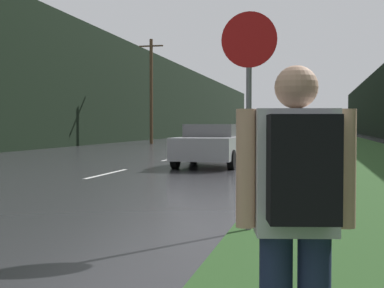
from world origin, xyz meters
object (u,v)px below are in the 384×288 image
at_px(stop_sign, 249,96).
at_px(car_passing_near, 211,145).
at_px(hitchhiker_with_backpack, 297,212).
at_px(car_oncoming, 218,133).
at_px(car_passing_far, 271,134).

relative_size(stop_sign, car_passing_near, 0.67).
relative_size(hitchhiker_with_backpack, car_oncoming, 0.36).
height_order(stop_sign, hitchhiker_with_backpack, stop_sign).
relative_size(stop_sign, car_passing_far, 0.61).
bearing_deg(car_passing_far, stop_sign, 94.07).
bearing_deg(car_passing_far, hitchhiker_with_backpack, 94.69).
bearing_deg(car_passing_near, hitchhiker_with_backpack, 102.36).
height_order(hitchhiker_with_backpack, car_passing_near, hitchhiker_with_backpack).
distance_m(hitchhiker_with_backpack, car_passing_near, 15.16).
relative_size(stop_sign, hitchhiker_with_backpack, 1.71).
bearing_deg(stop_sign, hitchhiker_with_backpack, -80.15).
height_order(car_passing_near, car_passing_far, car_passing_near).
distance_m(car_passing_near, car_oncoming, 27.28).
distance_m(stop_sign, car_oncoming, 38.18).
distance_m(stop_sign, hitchhiker_with_backpack, 4.33).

